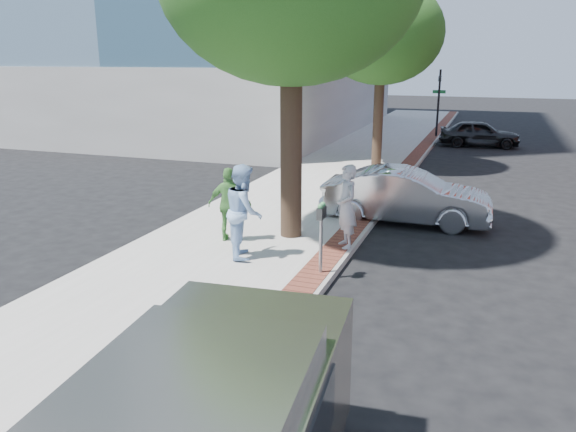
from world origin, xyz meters
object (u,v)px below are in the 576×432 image
at_px(parking_meter, 321,223).
at_px(bg_car, 479,133).
at_px(person_gray, 347,207).
at_px(person_green, 230,205).
at_px(person_officer, 244,211).
at_px(sedan_silver, 406,196).

distance_m(parking_meter, bg_car, 20.18).
bearing_deg(person_gray, person_green, -113.86).
distance_m(person_officer, person_green, 1.21).
xyz_separation_m(person_green, bg_car, (5.09, 18.72, -0.36)).
height_order(parking_meter, sedan_silver, parking_meter).
height_order(person_green, sedan_silver, person_green).
xyz_separation_m(person_gray, sedan_silver, (0.92, 3.02, -0.37)).
bearing_deg(parking_meter, bg_car, 83.08).
height_order(parking_meter, person_gray, person_gray).
relative_size(parking_meter, bg_car, 0.37).
bearing_deg(sedan_silver, bg_car, -6.47).
xyz_separation_m(person_officer, person_green, (-0.78, 0.91, -0.15)).
relative_size(person_green, bg_car, 0.44).
bearing_deg(bg_car, sedan_silver, 169.42).
distance_m(person_gray, person_green, 2.77).
height_order(person_officer, bg_car, person_officer).
height_order(parking_meter, bg_car, parking_meter).
bearing_deg(person_gray, bg_car, 139.15).
bearing_deg(sedan_silver, person_officer, 145.83).
xyz_separation_m(parking_meter, sedan_silver, (0.99, 4.79, -0.46)).
bearing_deg(person_gray, parking_meter, -35.96).
height_order(sedan_silver, bg_car, sedan_silver).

